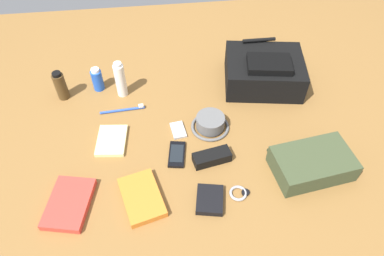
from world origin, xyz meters
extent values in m
cube|color=brown|center=(0.00, 0.00, -0.01)|extent=(2.64, 2.02, 0.02)
cube|color=black|center=(0.35, 0.27, 0.06)|extent=(0.37, 0.32, 0.13)
cube|color=black|center=(0.35, 0.23, 0.14)|extent=(0.20, 0.15, 0.03)
cylinder|color=black|center=(0.35, 0.40, 0.14)|extent=(0.15, 0.02, 0.02)
cube|color=#384228|center=(0.41, -0.22, 0.04)|extent=(0.30, 0.21, 0.08)
cube|color=#2C3520|center=(0.41, -0.12, 0.01)|extent=(0.27, 0.10, 0.01)
cylinder|color=#5B5B5B|center=(0.08, 0.03, 0.03)|extent=(0.11, 0.11, 0.05)
torus|color=#5B5B5B|center=(0.08, 0.03, 0.01)|extent=(0.15, 0.15, 0.01)
cylinder|color=#473319|center=(-0.53, 0.28, 0.06)|extent=(0.05, 0.05, 0.12)
cylinder|color=black|center=(-0.53, 0.28, 0.13)|extent=(0.04, 0.04, 0.01)
cylinder|color=blue|center=(-0.38, 0.32, 0.05)|extent=(0.05, 0.05, 0.10)
cylinder|color=silver|center=(-0.38, 0.32, 0.10)|extent=(0.04, 0.04, 0.01)
cylinder|color=white|center=(-0.27, 0.27, 0.08)|extent=(0.04, 0.04, 0.16)
cylinder|color=silver|center=(-0.27, 0.27, 0.16)|extent=(0.03, 0.03, 0.01)
cube|color=red|center=(-0.45, -0.27, 0.01)|extent=(0.17, 0.22, 0.03)
cube|color=white|center=(-0.45, -0.27, 0.01)|extent=(0.16, 0.21, 0.02)
cube|color=orange|center=(-0.20, -0.27, 0.01)|extent=(0.17, 0.22, 0.03)
cube|color=white|center=(-0.20, -0.27, 0.01)|extent=(0.16, 0.21, 0.02)
cube|color=black|center=(-0.07, -0.10, 0.01)|extent=(0.08, 0.13, 0.01)
cube|color=black|center=(-0.07, -0.10, 0.01)|extent=(0.06, 0.09, 0.00)
cube|color=#B7B7BC|center=(-0.05, 0.03, 0.01)|extent=(0.06, 0.09, 0.01)
cylinder|color=silver|center=(-0.05, 0.01, 0.01)|extent=(0.03, 0.03, 0.00)
torus|color=#99999E|center=(0.13, -0.29, 0.01)|extent=(0.06, 0.06, 0.01)
cylinder|color=black|center=(0.15, -0.29, 0.01)|extent=(0.03, 0.03, 0.01)
cylinder|color=blue|center=(-0.28, 0.17, 0.00)|extent=(0.19, 0.02, 0.01)
cube|color=white|center=(-0.20, 0.17, 0.02)|extent=(0.02, 0.01, 0.01)
cube|color=black|center=(0.02, -0.31, 0.01)|extent=(0.11, 0.13, 0.02)
cube|color=beige|center=(-0.32, 0.00, 0.01)|extent=(0.13, 0.16, 0.02)
cube|color=black|center=(0.06, -0.14, 0.02)|extent=(0.15, 0.08, 0.04)
camera|label=1|loc=(-0.11, -0.93, 1.09)|focal=33.76mm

